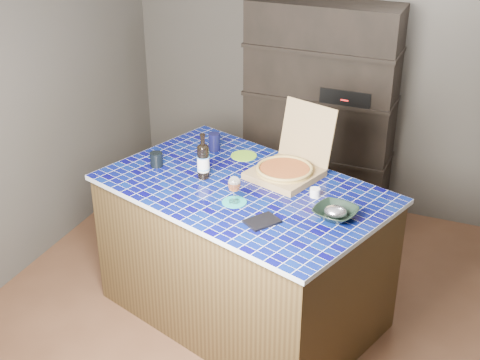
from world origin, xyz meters
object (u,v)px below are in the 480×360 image
at_px(kitchen_island, 244,251).
at_px(dvd_case, 262,221).
at_px(pizza_box, 287,168).
at_px(mead_bottle, 203,161).
at_px(wine_glass, 234,185).
at_px(bowl, 335,213).

relative_size(kitchen_island, dvd_case, 10.78).
height_order(pizza_box, mead_bottle, pizza_box).
distance_m(kitchen_island, pizza_box, 0.63).
relative_size(kitchen_island, pizza_box, 3.51).
distance_m(pizza_box, mead_bottle, 0.54).
xyz_separation_m(mead_bottle, wine_glass, (0.31, -0.23, 0.00)).
xyz_separation_m(pizza_box, wine_glass, (-0.17, -0.45, 0.06)).
bearing_deg(mead_bottle, pizza_box, 24.78).
relative_size(kitchen_island, bowl, 8.28).
height_order(dvd_case, bowl, bowl).
height_order(kitchen_island, mead_bottle, mead_bottle).
distance_m(dvd_case, bowl, 0.43).
height_order(pizza_box, bowl, pizza_box).
bearing_deg(bowl, pizza_box, 137.64).
relative_size(mead_bottle, dvd_case, 1.63).
height_order(kitchen_island, pizza_box, pizza_box).
xyz_separation_m(wine_glass, bowl, (0.61, 0.06, -0.09)).
bearing_deg(mead_bottle, dvd_case, -34.79).
bearing_deg(bowl, wine_glass, -174.21).
height_order(mead_bottle, bowl, mead_bottle).
bearing_deg(pizza_box, dvd_case, -66.26).
bearing_deg(kitchen_island, bowl, 5.33).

